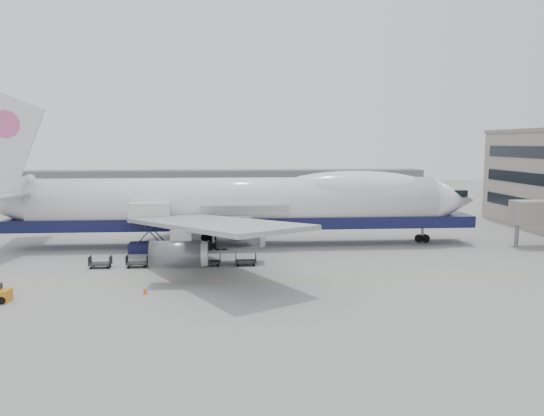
{
  "coord_description": "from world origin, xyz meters",
  "views": [
    {
      "loc": [
        -0.69,
        -56.8,
        13.36
      ],
      "look_at": [
        4.15,
        6.0,
        5.63
      ],
      "focal_mm": 35.0,
      "sensor_mm": 36.0,
      "label": 1
    }
  ],
  "objects": [
    {
      "name": "dolly_3",
      "position": [
        -3.1,
        0.29,
        0.53
      ],
      "size": [
        2.3,
        1.35,
        1.3
      ],
      "color": "#2D2D30",
      "rests_on": "ground"
    },
    {
      "name": "dolly_2",
      "position": [
        -7.01,
        0.29,
        0.53
      ],
      "size": [
        2.3,
        1.35,
        1.3
      ],
      "color": "#2D2D30",
      "rests_on": "ground"
    },
    {
      "name": "ground",
      "position": [
        0.0,
        0.0,
        0.0
      ],
      "size": [
        260.0,
        260.0,
        0.0
      ],
      "primitive_type": "plane",
      "color": "gray",
      "rests_on": "ground"
    },
    {
      "name": "traffic_cone",
      "position": [
        -8.47,
        -10.11,
        0.28
      ],
      "size": [
        0.4,
        0.4,
        0.59
      ],
      "rotation": [
        0.0,
        0.0,
        0.19
      ],
      "color": "#E7530C",
      "rests_on": "ground"
    },
    {
      "name": "hangar",
      "position": [
        -10.0,
        70.0,
        3.5
      ],
      "size": [
        110.0,
        8.0,
        7.0
      ],
      "primitive_type": "cube",
      "color": "slate",
      "rests_on": "ground"
    },
    {
      "name": "dolly_1",
      "position": [
        -10.92,
        0.29,
        0.53
      ],
      "size": [
        2.3,
        1.35,
        1.3
      ],
      "color": "#2D2D30",
      "rests_on": "ground"
    },
    {
      "name": "catering_truck",
      "position": [
        -10.69,
        8.52,
        3.45
      ],
      "size": [
        5.35,
        3.84,
        6.15
      ],
      "rotation": [
        0.0,
        0.0,
        0.05
      ],
      "color": "#161943",
      "rests_on": "ground"
    },
    {
      "name": "dolly_4",
      "position": [
        0.81,
        0.29,
        0.53
      ],
      "size": [
        2.3,
        1.35,
        1.3
      ],
      "color": "#2D2D30",
      "rests_on": "ground"
    },
    {
      "name": "apron_line",
      "position": [
        0.0,
        -6.0,
        0.01
      ],
      "size": [
        60.0,
        0.15,
        0.01
      ],
      "primitive_type": "cube",
      "color": "gold",
      "rests_on": "ground"
    },
    {
      "name": "airliner",
      "position": [
        0.64,
        12.0,
        5.62
      ],
      "size": [
        67.0,
        55.3,
        19.98
      ],
      "color": "white",
      "rests_on": "ground"
    },
    {
      "name": "dolly_0",
      "position": [
        -14.84,
        0.29,
        0.53
      ],
      "size": [
        2.3,
        1.35,
        1.3
      ],
      "color": "#2D2D30",
      "rests_on": "ground"
    }
  ]
}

